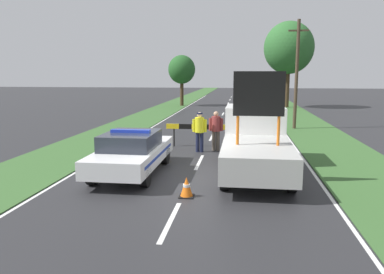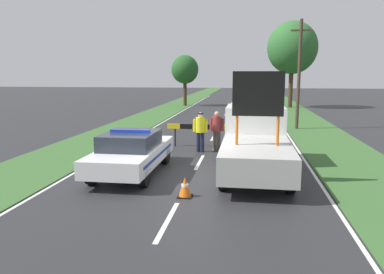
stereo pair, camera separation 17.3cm
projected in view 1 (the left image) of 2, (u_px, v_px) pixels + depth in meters
ground_plane at (191, 180)px, 12.10m from camera, size 160.00×160.00×0.00m
lane_markings at (219, 121)px, 26.89m from camera, size 8.27×63.83×0.01m
grass_verge_left at (155, 113)px, 32.41m from camera, size 3.32×120.00×0.03m
grass_verge_right at (294, 115)px, 30.88m from camera, size 3.32×120.00×0.03m
police_car at (132, 152)px, 12.77m from camera, size 1.91×4.92×1.54m
work_truck at (256, 140)px, 13.16m from camera, size 2.18×6.09×3.46m
road_barrier at (204, 128)px, 17.37m from camera, size 3.60×0.08×1.07m
police_officer at (200, 128)px, 16.24m from camera, size 0.63×0.40×1.75m
pedestrian_civilian at (216, 128)px, 16.56m from camera, size 0.63×0.40×1.75m
traffic_cone_near_police at (141, 144)px, 16.59m from camera, size 0.46×0.46×0.64m
traffic_cone_centre_front at (187, 187)px, 10.38m from camera, size 0.41×0.41×0.57m
queued_car_sedan_silver at (248, 118)px, 22.59m from camera, size 1.81×4.69×1.47m
queued_car_van_white at (251, 108)px, 28.94m from camera, size 1.74×4.35×1.45m
queued_car_sedan_black at (245, 102)px, 35.05m from camera, size 1.89×4.61×1.44m
roadside_tree_near_left at (182, 70)px, 39.40m from camera, size 2.84×2.84×5.33m
roadside_tree_near_right at (289, 48)px, 37.03m from camera, size 4.91×4.91×8.51m
utility_pole at (297, 73)px, 22.72m from camera, size 1.20×0.20×6.59m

